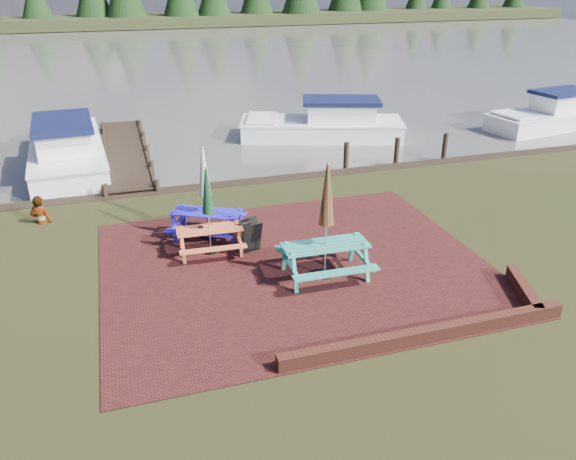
{
  "coord_description": "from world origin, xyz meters",
  "views": [
    {
      "loc": [
        -3.66,
        -10.25,
        6.5
      ],
      "look_at": [
        -0.2,
        0.95,
        1.0
      ],
      "focal_mm": 35.0,
      "sensor_mm": 36.0,
      "label": 1
    }
  ],
  "objects_px": {
    "chalkboard": "(251,236)",
    "person": "(37,196)",
    "picnic_table_teal": "(326,239)",
    "boat_near": "(325,126)",
    "boat_jetty": "(67,151)",
    "picnic_table_red": "(209,224)",
    "jetty": "(125,152)",
    "picnic_table_blue": "(206,208)",
    "boat_far": "(550,116)"
  },
  "relations": [
    {
      "from": "person",
      "to": "picnic_table_teal",
      "type": "bearing_deg",
      "value": 160.08
    },
    {
      "from": "picnic_table_teal",
      "to": "jetty",
      "type": "relative_size",
      "value": 0.3
    },
    {
      "from": "picnic_table_teal",
      "to": "person",
      "type": "bearing_deg",
      "value": 143.0
    },
    {
      "from": "picnic_table_teal",
      "to": "boat_far",
      "type": "distance_m",
      "value": 17.81
    },
    {
      "from": "jetty",
      "to": "boat_jetty",
      "type": "xyz_separation_m",
      "value": [
        -2.03,
        -0.29,
        0.31
      ]
    },
    {
      "from": "boat_jetty",
      "to": "person",
      "type": "bearing_deg",
      "value": -98.95
    },
    {
      "from": "boat_jetty",
      "to": "picnic_table_blue",
      "type": "bearing_deg",
      "value": -67.89
    },
    {
      "from": "picnic_table_red",
      "to": "boat_jetty",
      "type": "bearing_deg",
      "value": 115.57
    },
    {
      "from": "picnic_table_red",
      "to": "picnic_table_blue",
      "type": "xyz_separation_m",
      "value": [
        0.08,
        0.89,
        0.08
      ]
    },
    {
      "from": "picnic_table_teal",
      "to": "boat_jetty",
      "type": "xyz_separation_m",
      "value": [
        -6.03,
        10.66,
        -0.53
      ]
    },
    {
      "from": "picnic_table_teal",
      "to": "boat_near",
      "type": "bearing_deg",
      "value": 70.63
    },
    {
      "from": "chalkboard",
      "to": "boat_far",
      "type": "xyz_separation_m",
      "value": [
        16.02,
        8.28,
        -0.06
      ]
    },
    {
      "from": "chalkboard",
      "to": "person",
      "type": "bearing_deg",
      "value": 130.75
    },
    {
      "from": "chalkboard",
      "to": "person",
      "type": "distance_m",
      "value": 6.24
    },
    {
      "from": "picnic_table_teal",
      "to": "picnic_table_red",
      "type": "bearing_deg",
      "value": 141.21
    },
    {
      "from": "person",
      "to": "boat_far",
      "type": "bearing_deg",
      "value": -148.7
    },
    {
      "from": "chalkboard",
      "to": "person",
      "type": "height_order",
      "value": "person"
    },
    {
      "from": "boat_far",
      "to": "person",
      "type": "distance_m",
      "value": 21.79
    },
    {
      "from": "boat_jetty",
      "to": "boat_far",
      "type": "distance_m",
      "value": 20.75
    },
    {
      "from": "picnic_table_teal",
      "to": "chalkboard",
      "type": "xyz_separation_m",
      "value": [
        -1.32,
        1.74,
        -0.53
      ]
    },
    {
      "from": "jetty",
      "to": "person",
      "type": "relative_size",
      "value": 5.69
    },
    {
      "from": "picnic_table_blue",
      "to": "boat_near",
      "type": "relative_size",
      "value": 0.34
    },
    {
      "from": "chalkboard",
      "to": "boat_near",
      "type": "xyz_separation_m",
      "value": [
        5.66,
        9.78,
        -0.06
      ]
    },
    {
      "from": "chalkboard",
      "to": "jetty",
      "type": "bearing_deg",
      "value": 90.19
    },
    {
      "from": "boat_jetty",
      "to": "boat_near",
      "type": "height_order",
      "value": "boat_jetty"
    },
    {
      "from": "boat_jetty",
      "to": "picnic_table_teal",
      "type": "bearing_deg",
      "value": -64.3
    },
    {
      "from": "picnic_table_red",
      "to": "boat_jetty",
      "type": "relative_size",
      "value": 0.3
    },
    {
      "from": "picnic_table_red",
      "to": "boat_jetty",
      "type": "height_order",
      "value": "picnic_table_red"
    },
    {
      "from": "picnic_table_blue",
      "to": "chalkboard",
      "type": "height_order",
      "value": "picnic_table_blue"
    },
    {
      "from": "picnic_table_blue",
      "to": "boat_jetty",
      "type": "bearing_deg",
      "value": 143.14
    },
    {
      "from": "picnic_table_teal",
      "to": "picnic_table_blue",
      "type": "xyz_separation_m",
      "value": [
        -2.23,
        2.84,
        -0.09
      ]
    },
    {
      "from": "picnic_table_red",
      "to": "jetty",
      "type": "xyz_separation_m",
      "value": [
        -1.69,
        9.0,
        -0.67
      ]
    },
    {
      "from": "boat_jetty",
      "to": "person",
      "type": "xyz_separation_m",
      "value": [
        -0.49,
        -5.51,
        0.37
      ]
    },
    {
      "from": "picnic_table_blue",
      "to": "picnic_table_red",
      "type": "bearing_deg",
      "value": -68.01
    },
    {
      "from": "boat_near",
      "to": "person",
      "type": "height_order",
      "value": "person"
    },
    {
      "from": "boat_jetty",
      "to": "boat_near",
      "type": "xyz_separation_m",
      "value": [
        10.38,
        0.87,
        -0.07
      ]
    },
    {
      "from": "picnic_table_teal",
      "to": "boat_jetty",
      "type": "relative_size",
      "value": 0.37
    },
    {
      "from": "jetty",
      "to": "picnic_table_teal",
      "type": "bearing_deg",
      "value": -69.93
    },
    {
      "from": "boat_jetty",
      "to": "picnic_table_red",
      "type": "bearing_deg",
      "value": -70.69
    },
    {
      "from": "picnic_table_red",
      "to": "jetty",
      "type": "distance_m",
      "value": 9.19
    },
    {
      "from": "picnic_table_teal",
      "to": "boat_jetty",
      "type": "height_order",
      "value": "picnic_table_teal"
    },
    {
      "from": "picnic_table_red",
      "to": "boat_jetty",
      "type": "xyz_separation_m",
      "value": [
        -3.72,
        8.71,
        -0.36
      ]
    },
    {
      "from": "chalkboard",
      "to": "boat_far",
      "type": "bearing_deg",
      "value": 11.27
    },
    {
      "from": "picnic_table_blue",
      "to": "chalkboard",
      "type": "xyz_separation_m",
      "value": [
        0.91,
        -1.09,
        -0.44
      ]
    },
    {
      "from": "picnic_table_red",
      "to": "boat_far",
      "type": "height_order",
      "value": "picnic_table_red"
    },
    {
      "from": "picnic_table_blue",
      "to": "boat_jetty",
      "type": "height_order",
      "value": "picnic_table_blue"
    },
    {
      "from": "picnic_table_blue",
      "to": "person",
      "type": "distance_m",
      "value": 4.88
    },
    {
      "from": "picnic_table_blue",
      "to": "boat_far",
      "type": "distance_m",
      "value": 18.41
    },
    {
      "from": "picnic_table_red",
      "to": "boat_near",
      "type": "xyz_separation_m",
      "value": [
        6.66,
        9.58,
        -0.43
      ]
    },
    {
      "from": "picnic_table_teal",
      "to": "jetty",
      "type": "distance_m",
      "value": 11.69
    }
  ]
}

